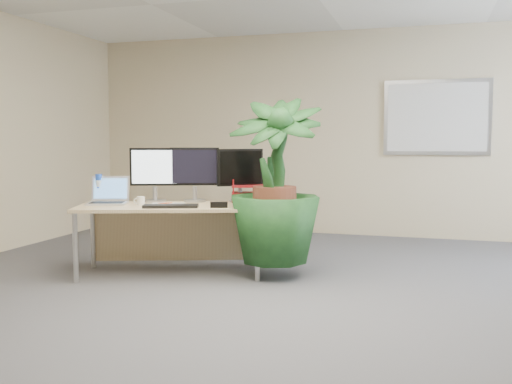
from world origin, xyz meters
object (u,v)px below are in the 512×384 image
(monitor_right, at_px, (195,171))
(laptop, at_px, (109,197))
(desk, at_px, (172,218))
(floor_plant, at_px, (275,197))
(monitor_left, at_px, (155,171))

(monitor_right, bearing_deg, laptop, -150.68)
(desk, xyz_separation_m, floor_plant, (1.00, 0.06, 0.23))
(floor_plant, relative_size, monitor_right, 2.81)
(floor_plant, distance_m, monitor_right, 0.90)
(monitor_left, bearing_deg, laptop, -141.33)
(monitor_left, xyz_separation_m, monitor_right, (0.37, 0.13, 0.00))
(desk, height_order, monitor_left, monitor_left)
(floor_plant, height_order, monitor_left, floor_plant)
(floor_plant, height_order, monitor_right, floor_plant)
(monitor_left, distance_m, monitor_right, 0.39)
(monitor_left, bearing_deg, monitor_right, 18.68)
(desk, distance_m, floor_plant, 1.03)
(monitor_left, height_order, monitor_right, monitor_right)
(monitor_right, height_order, laptop, monitor_right)
(desk, relative_size, monitor_left, 3.50)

